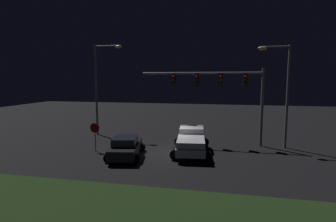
# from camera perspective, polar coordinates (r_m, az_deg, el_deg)

# --- Properties ---
(ground_plane) EXTENTS (80.00, 80.00, 0.00)m
(ground_plane) POSITION_cam_1_polar(r_m,az_deg,el_deg) (20.84, 1.06, -8.67)
(ground_plane) COLOR black
(grass_median) EXTENTS (21.56, 5.31, 0.10)m
(grass_median) POSITION_cam_1_polar(r_m,az_deg,el_deg) (11.94, -8.53, -20.80)
(grass_median) COLOR black
(grass_median) RESTS_ON ground_plane
(pickup_truck) EXTENTS (3.25, 5.58, 1.80)m
(pickup_truck) POSITION_cam_1_polar(r_m,az_deg,el_deg) (20.31, 5.02, -6.21)
(pickup_truck) COLOR #B7B7BC
(pickup_truck) RESTS_ON ground_plane
(car_sedan) EXTENTS (2.99, 4.65, 1.51)m
(car_sedan) POSITION_cam_1_polar(r_m,az_deg,el_deg) (19.42, -9.08, -7.66)
(car_sedan) COLOR black
(car_sedan) RESTS_ON ground_plane
(traffic_signal_gantry) EXTENTS (10.32, 0.56, 6.50)m
(traffic_signal_gantry) POSITION_cam_1_polar(r_m,az_deg,el_deg) (22.84, 11.33, 5.34)
(traffic_signal_gantry) COLOR slate
(traffic_signal_gantry) RESTS_ON ground_plane
(street_lamp_left) EXTENTS (2.91, 0.44, 8.94)m
(street_lamp_left) POSITION_cam_1_polar(r_m,az_deg,el_deg) (27.17, -14.21, 6.67)
(street_lamp_left) COLOR slate
(street_lamp_left) RESTS_ON ground_plane
(street_lamp_right) EXTENTS (2.51, 0.44, 8.29)m
(street_lamp_right) POSITION_cam_1_polar(r_m,az_deg,el_deg) (23.08, 23.26, 5.36)
(street_lamp_right) COLOR slate
(street_lamp_right) RESTS_ON ground_plane
(stop_sign) EXTENTS (0.76, 0.08, 2.23)m
(stop_sign) POSITION_cam_1_polar(r_m,az_deg,el_deg) (21.27, -15.46, -4.28)
(stop_sign) COLOR slate
(stop_sign) RESTS_ON ground_plane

